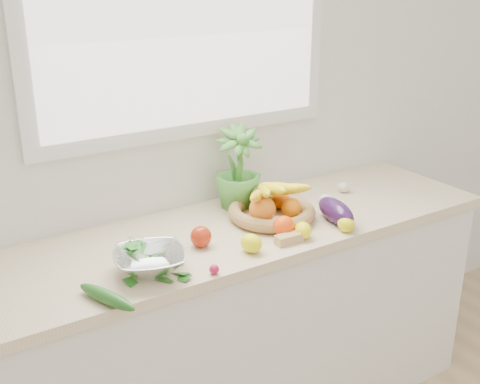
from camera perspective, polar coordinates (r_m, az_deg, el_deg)
back_wall at (r=2.42m, az=-5.14°, el=8.74°), size 4.50×0.02×2.70m
counter_cabinet at (r=2.54m, az=-1.23°, el=-13.27°), size 2.20×0.58×0.86m
countertop at (r=2.32m, az=-1.31°, el=-4.02°), size 2.24×0.62×0.04m
orange_loose at (r=2.24m, az=4.17°, el=-3.25°), size 0.08×0.08×0.08m
lemon_a at (r=2.31m, az=10.03°, el=-3.03°), size 0.06×0.08×0.06m
lemon_b at (r=2.24m, az=6.00°, el=-3.63°), size 0.09×0.10×0.06m
lemon_c at (r=2.12m, az=1.07°, el=-4.88°), size 0.08×0.10×0.07m
apple at (r=2.16m, az=-3.73°, el=-4.25°), size 0.10×0.10×0.08m
ginger at (r=2.20m, az=4.69°, el=-4.41°), size 0.11×0.05×0.03m
garlic_a at (r=2.56m, az=8.13°, el=-0.70°), size 0.07×0.07×0.05m
garlic_b at (r=2.71m, az=9.80°, el=0.45°), size 0.06×0.06×0.05m
garlic_c at (r=2.31m, az=3.47°, el=-2.86°), size 0.07×0.07×0.05m
eggplant at (r=2.38m, az=9.06°, el=-1.82°), size 0.13×0.24×0.09m
cucumber at (r=1.86m, az=-12.53°, el=-9.69°), size 0.13×0.24×0.04m
radish at (r=1.99m, az=-2.47°, el=-7.33°), size 0.04×0.04×0.03m
potted_herb at (r=2.46m, az=-0.18°, el=2.28°), size 0.23×0.23×0.34m
fruit_basket at (r=2.38m, az=2.96°, el=-1.41°), size 0.39×0.39×0.18m
colander_with_spinach at (r=1.99m, az=-8.56°, el=-6.03°), size 0.29×0.29×0.12m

